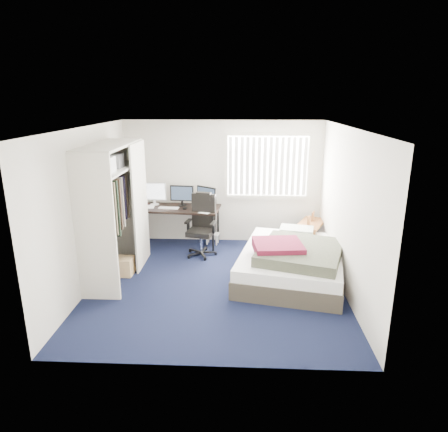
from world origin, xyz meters
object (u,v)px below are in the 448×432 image
Objects in this scene: nightstand at (311,226)px; bed at (292,261)px; desk at (179,206)px; office_chair at (202,231)px.

nightstand is 0.38× the size of bed.
desk reaches higher than bed.
desk reaches higher than nightstand.
office_chair reaches higher than bed.
desk is 2.65m from nightstand.
office_chair is 2.12m from nightstand.
desk is at bearing 145.69° from bed.
desk is 0.79m from office_chair.
office_chair is at bearing -172.70° from nightstand.
desk is 1.80× the size of nightstand.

